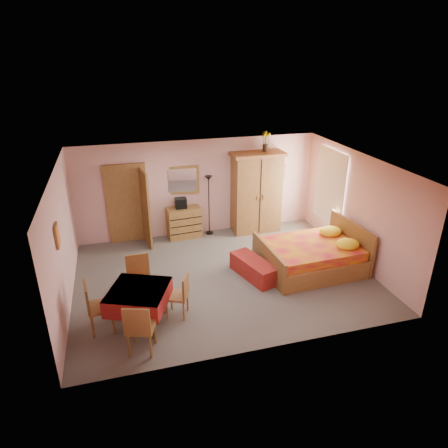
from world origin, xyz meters
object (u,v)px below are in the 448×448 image
object	(u,v)px
chest_of_drawers	(184,222)
floor_lamp	(209,206)
wardrobe	(256,193)
bench	(254,268)
sunflower_vase	(266,141)
bed	(311,249)
chair_north	(140,281)
chair_west	(100,306)
chair_south	(141,326)
stereo	(181,203)
chair_east	(177,295)
wall_mirror	(181,180)
dining_table	(140,306)

from	to	relation	value
chest_of_drawers	floor_lamp	xyz separation A→B (m)	(0.70, 0.03, 0.41)
wardrobe	bench	world-z (taller)	wardrobe
sunflower_vase	bed	world-z (taller)	sunflower_vase
chair_north	chair_west	distance (m)	0.99
bench	chair_south	bearing A→B (deg)	-146.04
chest_of_drawers	sunflower_vase	distance (m)	3.06
bench	wardrobe	bearing A→B (deg)	69.54
bed	stereo	bearing A→B (deg)	133.47
chest_of_drawers	sunflower_vase	xyz separation A→B (m)	(2.24, -0.06, 2.08)
chair_south	sunflower_vase	bearing A→B (deg)	66.67
sunflower_vase	chair_south	world-z (taller)	sunflower_vase
stereo	bed	size ratio (longest dim) A/B	0.13
sunflower_vase	chair_east	xyz separation A→B (m)	(-3.00, -3.37, -2.07)
wall_mirror	dining_table	size ratio (longest dim) A/B	0.94
stereo	bed	distance (m)	3.61
floor_lamp	chair_south	world-z (taller)	floor_lamp
bed	chair_west	world-z (taller)	bed
wardrobe	chair_west	world-z (taller)	wardrobe
wall_mirror	bench	xyz separation A→B (m)	(1.12, -2.70, -1.34)
floor_lamp	chest_of_drawers	bearing A→B (deg)	-177.95
wall_mirror	chair_west	size ratio (longest dim) A/B	0.96
chest_of_drawers	bed	distance (m)	3.53
chest_of_drawers	sunflower_vase	world-z (taller)	sunflower_vase
wardrobe	bench	size ratio (longest dim) A/B	1.79
bench	chair_east	xyz separation A→B (m)	(-1.88, -0.94, 0.23)
chest_of_drawers	wall_mirror	bearing A→B (deg)	85.16
bed	bench	size ratio (longest dim) A/B	1.77
sunflower_vase	chair_west	xyz separation A→B (m)	(-4.39, -3.44, -2.01)
wardrobe	bench	distance (m)	2.72
stereo	chair_north	world-z (taller)	stereo
stereo	chair_north	size ratio (longest dim) A/B	0.30
bed	chest_of_drawers	bearing A→B (deg)	132.80
stereo	wardrobe	world-z (taller)	wardrobe
wall_mirror	chair_east	bearing A→B (deg)	-96.90
wall_mirror	bench	bearing A→B (deg)	-62.53
wall_mirror	chest_of_drawers	bearing A→B (deg)	-85.04
chair_north	chair_east	xyz separation A→B (m)	(0.64, -0.58, -0.07)
wardrobe	dining_table	size ratio (longest dim) A/B	2.20
stereo	chair_east	bearing A→B (deg)	-101.50
dining_table	bed	bearing A→B (deg)	14.40
chair_west	bed	bearing A→B (deg)	95.38
floor_lamp	chair_south	size ratio (longest dim) A/B	1.69
dining_table	bench	bearing A→B (deg)	21.42
bench	stereo	bearing A→B (deg)	115.38
floor_lamp	wardrobe	world-z (taller)	wardrobe
sunflower_vase	chair_north	distance (m)	5.01
chair_east	bed	bearing A→B (deg)	-50.10
chest_of_drawers	chair_west	size ratio (longest dim) A/B	0.90
floor_lamp	chair_west	world-z (taller)	floor_lamp
dining_table	wall_mirror	bearing A→B (deg)	68.38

